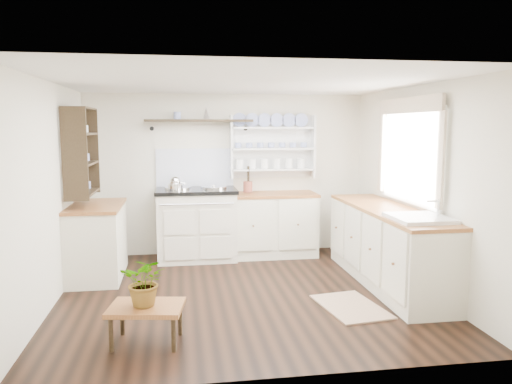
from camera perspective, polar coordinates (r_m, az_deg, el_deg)
floor at (r=5.65m, az=-1.32°, el=-11.50°), size 4.00×3.80×0.01m
wall_back at (r=7.26m, az=-3.31°, el=2.04°), size 4.00×0.02×2.30m
wall_right at (r=5.98m, az=18.01°, el=0.52°), size 0.02×3.80×2.30m
wall_left at (r=5.50m, az=-22.50°, el=-0.27°), size 0.02×3.80×2.30m
ceiling at (r=5.36m, az=-1.39°, el=12.44°), size 4.00×3.80×0.01m
window at (r=6.06m, az=17.10°, el=4.58°), size 0.08×1.55×1.22m
aga_cooker at (r=7.00m, az=-6.81°, el=-3.57°), size 1.11×0.76×1.02m
back_cabinets at (r=7.15m, az=1.76°, el=-3.62°), size 1.27×0.63×0.90m
right_cabinets at (r=6.06m, az=14.77°, el=-5.90°), size 0.62×2.43×0.90m
belfast_sink at (r=5.33m, az=18.12°, el=-4.12°), size 0.55×0.60×0.45m
left_cabinets at (r=6.43m, az=-17.70°, el=-5.25°), size 0.62×1.13×0.90m
plate_rack at (r=7.29m, az=1.81°, el=5.27°), size 1.20×0.22×0.90m
high_shelf at (r=7.08m, az=-6.52°, el=8.02°), size 1.50×0.29×0.16m
left_shelving at (r=6.31m, az=-19.36°, el=4.45°), size 0.28×0.80×1.05m
kettle at (r=6.79m, az=-9.21°, el=0.71°), size 0.19×0.19×0.24m
utensil_crock at (r=7.09m, az=-0.94°, el=0.60°), size 0.13×0.13×0.15m
center_table at (r=4.45m, az=-12.42°, el=-13.08°), size 0.68×0.53×0.33m
potted_plant at (r=4.36m, az=-12.52°, el=-9.92°), size 0.45×0.41×0.42m
floor_rug at (r=5.32m, az=10.78°, el=-12.75°), size 0.67×0.92×0.02m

